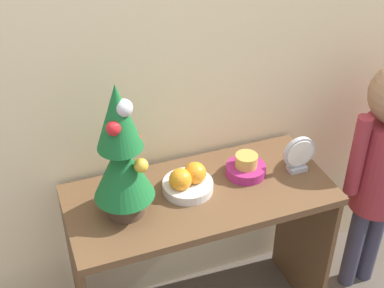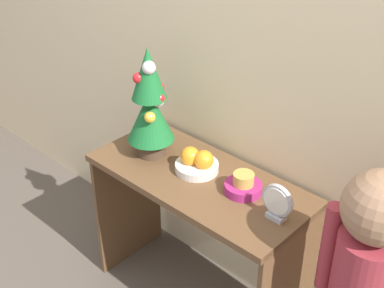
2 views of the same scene
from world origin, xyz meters
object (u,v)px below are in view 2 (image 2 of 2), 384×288
(singing_bowl, at_px, (243,185))
(desk_clock, at_px, (277,203))
(mini_tree, at_px, (150,104))
(child_figure, at_px, (365,272))
(fruit_bowl, at_px, (197,163))

(singing_bowl, distance_m, desk_clock, 0.20)
(desk_clock, bearing_deg, mini_tree, 179.98)
(desk_clock, height_order, child_figure, child_figure)
(fruit_bowl, xyz_separation_m, desk_clock, (0.42, -0.04, 0.03))
(desk_clock, bearing_deg, child_figure, -5.38)
(mini_tree, height_order, fruit_bowl, mini_tree)
(singing_bowl, bearing_deg, fruit_bowl, -176.77)
(fruit_bowl, xyz_separation_m, singing_bowl, (0.23, 0.01, -0.01))
(fruit_bowl, bearing_deg, mini_tree, -171.58)
(mini_tree, height_order, singing_bowl, mini_tree)
(fruit_bowl, bearing_deg, singing_bowl, 3.23)
(desk_clock, bearing_deg, fruit_bowl, 175.28)
(singing_bowl, height_order, desk_clock, desk_clock)
(desk_clock, bearing_deg, singing_bowl, 165.79)
(desk_clock, xyz_separation_m, child_figure, (0.38, -0.04, -0.06))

